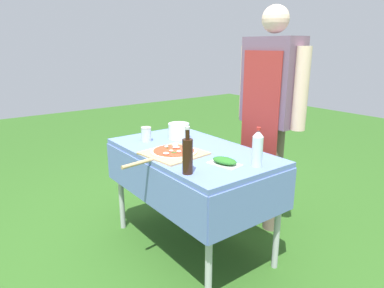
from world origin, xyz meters
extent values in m
plane|color=#2D5B1E|center=(0.00, 0.00, 0.00)|extent=(12.00, 12.00, 0.00)
cube|color=#607AB7|center=(0.00, 0.00, 0.75)|extent=(1.23, 0.71, 0.04)
cube|color=#607AB7|center=(0.00, -0.36, 0.59)|extent=(1.23, 0.01, 0.28)
cube|color=#607AB7|center=(0.00, 0.36, 0.59)|extent=(1.23, 0.01, 0.28)
cube|color=#607AB7|center=(-0.62, 0.00, 0.59)|extent=(0.01, 0.71, 0.28)
cube|color=#607AB7|center=(0.62, 0.00, 0.59)|extent=(0.01, 0.71, 0.28)
cylinder|color=#B7B7BC|center=(-0.55, -0.30, 0.36)|extent=(0.04, 0.04, 0.73)
cylinder|color=#B7B7BC|center=(0.55, -0.30, 0.36)|extent=(0.04, 0.04, 0.73)
cylinder|color=#B7B7BC|center=(-0.55, 0.30, 0.36)|extent=(0.04, 0.04, 0.73)
cylinder|color=#B7B7BC|center=(0.55, 0.30, 0.36)|extent=(0.04, 0.04, 0.73)
cylinder|color=#70604C|center=(0.19, 0.68, 0.44)|extent=(0.13, 0.13, 0.87)
cylinder|color=#70604C|center=(0.02, 0.69, 0.44)|extent=(0.13, 0.13, 0.87)
cube|color=#6B5166|center=(0.10, 0.68, 1.20)|extent=(0.48, 0.22, 0.65)
cube|color=#9E2D28|center=(0.10, 0.57, 0.95)|extent=(0.38, 0.03, 0.95)
cylinder|color=beige|center=(0.38, 0.67, 1.17)|extent=(0.10, 0.10, 0.58)
cylinder|color=beige|center=(-0.17, 0.70, 1.17)|extent=(0.10, 0.10, 0.58)
sphere|color=beige|center=(0.10, 0.68, 1.64)|extent=(0.20, 0.20, 0.20)
cube|color=tan|center=(0.02, -0.16, 0.77)|extent=(0.39, 0.39, 0.01)
cylinder|color=tan|center=(0.05, -0.45, 0.77)|extent=(0.05, 0.23, 0.02)
cylinder|color=beige|center=(0.02, -0.16, 0.78)|extent=(0.31, 0.31, 0.01)
cylinder|color=#D14223|center=(0.02, -0.16, 0.79)|extent=(0.27, 0.27, 0.00)
ellipsoid|color=white|center=(-0.06, -0.11, 0.80)|extent=(0.04, 0.04, 0.01)
ellipsoid|color=white|center=(0.11, -0.09, 0.80)|extent=(0.04, 0.04, 0.01)
ellipsoid|color=white|center=(-0.01, -0.13, 0.80)|extent=(0.04, 0.04, 0.02)
ellipsoid|color=white|center=(0.08, -0.16, 0.80)|extent=(0.04, 0.03, 0.01)
ellipsoid|color=white|center=(0.00, -0.11, 0.80)|extent=(0.03, 0.03, 0.01)
ellipsoid|color=white|center=(0.07, -0.25, 0.80)|extent=(0.05, 0.05, 0.01)
ellipsoid|color=white|center=(-0.06, -0.17, 0.80)|extent=(0.04, 0.04, 0.01)
ellipsoid|color=white|center=(0.04, -0.19, 0.80)|extent=(0.04, 0.03, 0.01)
ellipsoid|color=white|center=(-0.05, -0.10, 0.80)|extent=(0.05, 0.04, 0.02)
ellipsoid|color=#286B23|center=(-0.04, -0.17, 0.79)|extent=(0.03, 0.03, 0.00)
ellipsoid|color=#286B23|center=(0.00, -0.04, 0.79)|extent=(0.04, 0.03, 0.00)
ellipsoid|color=#286B23|center=(0.07, -0.19, 0.79)|extent=(0.04, 0.04, 0.00)
cylinder|color=black|center=(0.36, -0.30, 0.86)|extent=(0.06, 0.06, 0.20)
cylinder|color=black|center=(0.36, -0.30, 0.99)|extent=(0.02, 0.02, 0.06)
cylinder|color=silver|center=(0.36, -0.30, 1.03)|extent=(0.03, 0.03, 0.02)
cylinder|color=silver|center=(0.51, 0.10, 0.86)|extent=(0.06, 0.06, 0.18)
cone|color=silver|center=(0.51, 0.10, 0.97)|extent=(0.06, 0.06, 0.04)
cylinder|color=#B22823|center=(0.51, 0.10, 1.00)|extent=(0.03, 0.03, 0.02)
cube|color=silver|center=(0.37, -0.03, 0.77)|extent=(0.21, 0.15, 0.01)
ellipsoid|color=#286B23|center=(0.37, -0.03, 0.79)|extent=(0.18, 0.13, 0.04)
cylinder|color=silver|center=(-0.29, 0.09, 0.82)|extent=(0.16, 0.16, 0.12)
cylinder|color=silver|center=(-0.37, -0.15, 0.81)|extent=(0.07, 0.07, 0.10)
cylinder|color=#D14223|center=(-0.37, -0.15, 0.80)|extent=(0.07, 0.07, 0.07)
cylinder|color=#B7B2A3|center=(-0.37, -0.15, 0.87)|extent=(0.08, 0.08, 0.01)
camera|label=1|loc=(1.83, -1.37, 1.47)|focal=32.00mm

